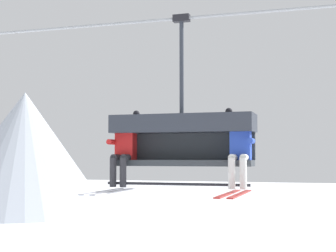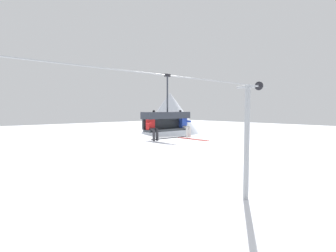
{
  "view_description": "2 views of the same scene",
  "coord_description": "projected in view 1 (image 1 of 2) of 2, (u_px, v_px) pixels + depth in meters",
  "views": [
    {
      "loc": [
        2.12,
        -8.96,
        5.34
      ],
      "look_at": [
        -0.38,
        -0.85,
        5.84
      ],
      "focal_mm": 55.0,
      "sensor_mm": 36.0,
      "label": 1
    },
    {
      "loc": [
        -7.96,
        -9.51,
        6.16
      ],
      "look_at": [
        -0.28,
        -0.97,
        5.42
      ],
      "focal_mm": 28.0,
      "sensor_mm": 36.0,
      "label": 2
    }
  ],
  "objects": [
    {
      "name": "mountain_peak_west",
      "position": [
        24.0,
        152.0,
        49.31
      ],
      "size": [
        16.32,
        16.32,
        11.56
      ],
      "color": "silver",
      "rests_on": "ground_plane"
    },
    {
      "name": "lift_cable",
      "position": [
        160.0,
        20.0,
        8.71
      ],
      "size": [
        18.62,
        0.05,
        0.05
      ],
      "color": "#9EA3A8"
    },
    {
      "name": "chairlift_chair",
      "position": [
        183.0,
        132.0,
        8.55
      ],
      "size": [
        2.39,
        0.74,
        2.83
      ],
      "color": "#33383D"
    },
    {
      "name": "skier_red",
      "position": [
        123.0,
        149.0,
        8.62
      ],
      "size": [
        0.48,
        1.7,
        1.34
      ],
      "color": "red"
    },
    {
      "name": "skier_blue",
      "position": [
        239.0,
        148.0,
        8.04
      ],
      "size": [
        0.48,
        1.7,
        1.34
      ],
      "color": "#2847B7"
    }
  ]
}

